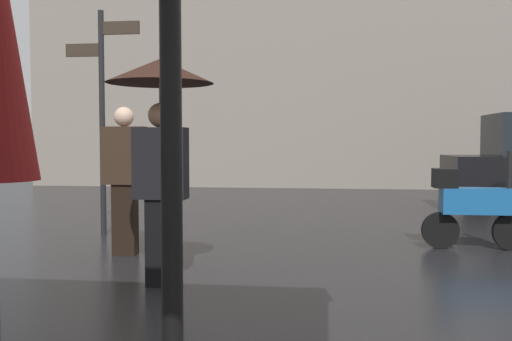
# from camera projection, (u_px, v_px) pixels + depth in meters

# --- Properties ---
(pedestrian_with_umbrella) EXTENTS (0.99, 0.99, 2.11)m
(pedestrian_with_umbrella) POSITION_uv_depth(u_px,v_px,m) (160.00, 111.00, 5.19)
(pedestrian_with_umbrella) COLOR black
(pedestrian_with_umbrella) RESTS_ON ground
(pedestrian_with_bag) EXTENTS (0.54, 0.24, 1.76)m
(pedestrian_with_bag) POSITION_uv_depth(u_px,v_px,m) (126.00, 171.00, 6.68)
(pedestrian_with_bag) COLOR black
(pedestrian_with_bag) RESTS_ON ground
(parked_scooter) EXTENTS (1.32, 0.32, 1.23)m
(parked_scooter) POSITION_uv_depth(u_px,v_px,m) (472.00, 205.00, 7.03)
(parked_scooter) COLOR black
(parked_scooter) RESTS_ON ground
(street_signpost) EXTENTS (1.08, 0.08, 3.19)m
(street_signpost) POSITION_uv_depth(u_px,v_px,m) (102.00, 101.00, 7.99)
(street_signpost) COLOR black
(street_signpost) RESTS_ON ground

